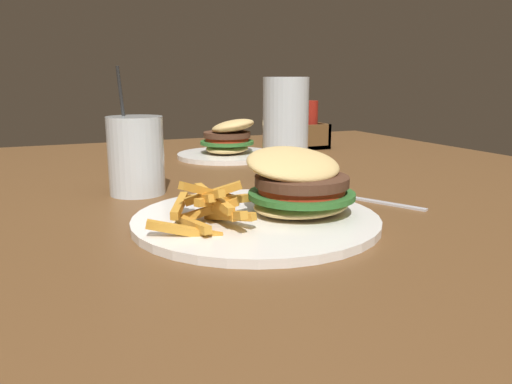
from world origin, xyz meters
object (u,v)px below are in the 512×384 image
Objects in this scene: meal_plate_near at (276,201)px; beer_glass at (285,131)px; meal_plate_far at (228,144)px; juice_glass at (136,159)px; spoon at (336,191)px; condiment_caddy at (300,130)px.

beer_glass is at bearing 60.92° from meal_plate_near.
meal_plate_near is 1.35× the size of meal_plate_far.
juice_glass is at bearing 119.48° from meal_plate_near.
meal_plate_near is at bearing -60.52° from juice_glass.
spoon is at bearing -84.51° from beer_glass.
beer_glass is 0.92× the size of juice_glass.
condiment_caddy is (0.47, 0.35, -0.01)m from juice_glass.
meal_plate_near is 2.39× the size of condiment_caddy.
meal_plate_near is 1.57× the size of juice_glass.
condiment_caddy is at bearing -49.40° from spoon.
meal_plate_near is 1.71× the size of beer_glass.
juice_glass is 1.14× the size of spoon.
meal_plate_near is 0.67m from condiment_caddy.
juice_glass is 0.59m from condiment_caddy.
spoon is 0.75× the size of meal_plate_far.
juice_glass is at bearing -143.12° from condiment_caddy.
meal_plate_far is at bearing -24.49° from spoon.
spoon is (0.14, 0.09, -0.02)m from meal_plate_near.
meal_plate_near is at bearing -103.92° from meal_plate_far.
beer_glass is 0.26m from juice_glass.
meal_plate_near reaches higher than spoon.
beer_glass is at bearing 2.20° from juice_glass.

